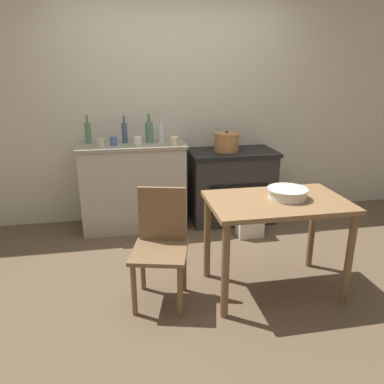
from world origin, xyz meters
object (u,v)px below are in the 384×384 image
object	(u,v)px
bottle_center_left	(149,132)
bottle_mid_left	(125,132)
cup_mid_right	(174,141)
flour_sack	(250,222)
bottle_far_left	(88,133)
cup_right	(100,143)
work_table	(276,215)
chair	(161,243)
stock_pot	(226,142)
cup_center_right	(137,141)
stove	(231,186)
bottle_left	(161,133)
cup_center	(114,141)
mixing_bowl_large	(287,193)

from	to	relation	value
bottle_center_left	bottle_mid_left	bearing A→B (deg)	176.76
bottle_mid_left	cup_mid_right	bearing A→B (deg)	-24.99
flour_sack	bottle_far_left	bearing A→B (deg)	159.98
flour_sack	cup_right	distance (m)	1.75
flour_sack	bottle_mid_left	size ratio (longest dim) A/B	1.07
work_table	chair	world-z (taller)	chair
stock_pot	cup_center_right	distance (m)	0.98
stock_pot	cup_mid_right	distance (m)	0.62
stove	bottle_center_left	bearing A→B (deg)	177.45
stock_pot	bottle_far_left	world-z (taller)	bottle_far_left
flour_sack	bottle_left	bearing A→B (deg)	148.24
bottle_left	bottle_mid_left	size ratio (longest dim) A/B	0.86
flour_sack	bottle_center_left	distance (m)	1.44
stove	chair	distance (m)	1.73
cup_center	work_table	bearing A→B (deg)	-49.64
bottle_center_left	bottle_left	bearing A→B (deg)	1.29
work_table	cup_center	bearing A→B (deg)	130.36
flour_sack	bottle_left	xyz separation A→B (m)	(-0.86, 0.53, 0.88)
bottle_far_left	bottle_center_left	bearing A→B (deg)	-5.57
cup_center_right	bottle_mid_left	bearing A→B (deg)	127.73
chair	bottle_mid_left	size ratio (longest dim) A/B	3.02
mixing_bowl_large	cup_center	world-z (taller)	cup_center
work_table	flour_sack	size ratio (longest dim) A/B	3.39
chair	flour_sack	distance (m)	1.43
stock_pot	chair	bearing A→B (deg)	-122.32
cup_center	cup_center_right	world-z (taller)	cup_center_right
stock_pot	cup_mid_right	size ratio (longest dim) A/B	3.14
chair	mixing_bowl_large	xyz separation A→B (m)	(0.97, -0.03, 0.35)
cup_right	chair	bearing A→B (deg)	-71.14
stove	cup_center_right	bearing A→B (deg)	-174.29
stove	flour_sack	size ratio (longest dim) A/B	3.15
bottle_left	cup_right	distance (m)	0.65
work_table	stock_pot	world-z (taller)	stock_pot
mixing_bowl_large	bottle_far_left	distance (m)	2.21
bottle_center_left	cup_center	size ratio (longest dim) A/B	3.31
cup_mid_right	cup_right	xyz separation A→B (m)	(-0.75, 0.08, -0.01)
flour_sack	bottle_far_left	xyz separation A→B (m)	(-1.62, 0.59, 0.90)
stock_pot	bottle_far_left	distance (m)	1.49
bottle_center_left	cup_center	xyz separation A→B (m)	(-0.38, -0.10, -0.07)
bottle_far_left	cup_mid_right	size ratio (longest dim) A/B	3.27
chair	bottle_center_left	size ratio (longest dim) A/B	2.89
work_table	stove	bearing A→B (deg)	86.75
flour_sack	stock_pot	bearing A→B (deg)	107.46
bottle_left	cup_mid_right	xyz separation A→B (m)	(0.11, -0.22, -0.05)
mixing_bowl_large	bottle_far_left	size ratio (longest dim) A/B	1.04
chair	flour_sack	world-z (taller)	chair
bottle_left	cup_center_right	size ratio (longest dim) A/B	2.62
stock_pot	bottle_mid_left	bearing A→B (deg)	176.01
stove	flour_sack	bearing A→B (deg)	-81.85
flour_sack	cup_right	world-z (taller)	cup_right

